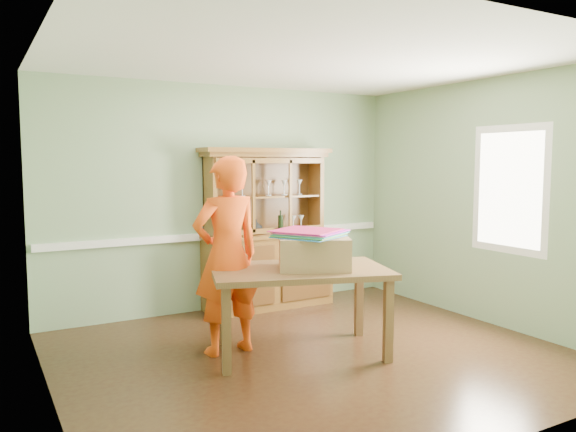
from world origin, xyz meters
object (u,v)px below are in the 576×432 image
dining_table (299,278)px  cardboard_box (314,253)px  person (227,256)px  china_hutch (267,251)px

dining_table → cardboard_box: bearing=-18.1°
person → cardboard_box: bearing=144.0°
dining_table → china_hutch: bearing=90.1°
china_hutch → cardboard_box: (-0.42, -1.74, 0.27)m
dining_table → person: size_ratio=0.99×
china_hutch → person: (-1.10, -1.32, 0.23)m
person → dining_table: bearing=144.7°
dining_table → person: bearing=166.4°
china_hutch → dining_table: 1.75m
cardboard_box → china_hutch: bearing=76.5°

